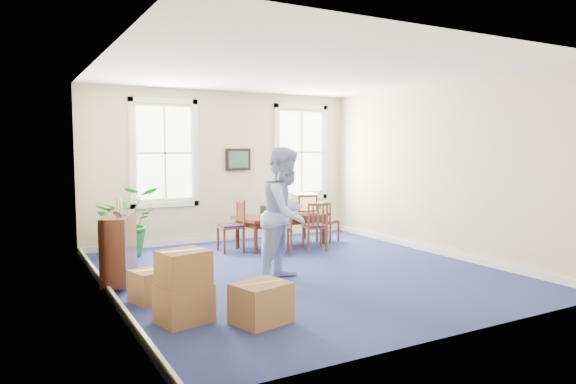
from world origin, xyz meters
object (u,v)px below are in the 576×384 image
conference_table (282,230)px  credenza (119,251)px  chair_near_left (280,229)px  cardboard_boxes (199,280)px  potted_plant (128,221)px  man (286,214)px  crt_tv (304,203)px

conference_table → credenza: credenza is taller
chair_near_left → cardboard_boxes: chair_near_left is taller
conference_table → potted_plant: (-2.94, 0.53, 0.33)m
man → chair_near_left: bearing=29.9°
crt_tv → potted_plant: 3.55m
crt_tv → potted_plant: size_ratio=0.37×
credenza → cardboard_boxes: (0.53, -2.02, -0.04)m
potted_plant → man: bearing=-58.8°
cardboard_boxes → potted_plant: bearing=90.1°
conference_table → chair_near_left: size_ratio=1.98×
credenza → potted_plant: size_ratio=0.94×
credenza → conference_table: bearing=41.0°
crt_tv → credenza: (-4.03, -1.41, -0.37)m
chair_near_left → crt_tv: bearing=-123.8°
conference_table → cardboard_boxes: cardboard_boxes is taller
credenza → chair_near_left: bearing=32.6°
conference_table → cardboard_boxes: (-2.93, -3.38, 0.12)m
crt_tv → credenza: size_ratio=0.39×
potted_plant → conference_table: bearing=-10.2°
credenza → cardboard_boxes: size_ratio=0.79×
conference_table → crt_tv: bearing=-3.6°
chair_near_left → cardboard_boxes: (-2.54, -2.73, -0.04)m
cardboard_boxes → man: bearing=30.6°
cardboard_boxes → credenza: bearing=104.8°
conference_table → potted_plant: bearing=161.9°
conference_table → credenza: size_ratio=1.55×
crt_tv → man: 2.98m
conference_table → potted_plant: size_ratio=1.46×
man → cardboard_boxes: man is taller
conference_table → crt_tv: (0.56, 0.04, 0.52)m
crt_tv → cardboard_boxes: (-3.50, -3.43, -0.41)m
conference_table → potted_plant: potted_plant is taller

